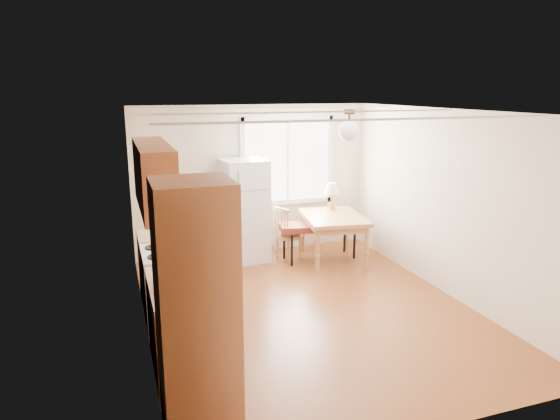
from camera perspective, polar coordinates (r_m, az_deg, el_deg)
name	(u,v)px	position (r m, az deg, el deg)	size (l,w,h in m)	color
room_shell	(309,215)	(6.11, 3.36, -0.54)	(4.60, 5.60, 2.62)	#5F2C13
kitchen_run	(176,282)	(5.24, -11.81, -8.02)	(0.65, 3.40, 2.20)	brown
window_unit	(288,161)	(8.53, 0.87, 5.62)	(1.64, 0.05, 1.51)	white
pendant_light	(349,129)	(6.60, 7.87, 9.10)	(0.26, 0.26, 0.40)	black
refrigerator	(244,211)	(8.08, -4.16, -0.07)	(0.74, 0.74, 1.66)	white
bench	(320,227)	(8.21, 4.55, -1.95)	(1.38, 0.70, 0.61)	maroon
dining_table	(333,222)	(8.09, 6.10, -1.33)	(1.10, 1.35, 0.76)	#9B673B
chair	(285,231)	(8.10, 0.57, -2.42)	(0.44, 0.43, 0.88)	#9B673B
table_lamp	(332,190)	(8.39, 5.92, 2.27)	(0.26, 0.26, 0.46)	#C2863E
coffee_maker	(176,267)	(5.09, -11.84, -6.36)	(0.20, 0.25, 0.36)	black
kettle	(177,278)	(4.90, -11.69, -7.61)	(0.12, 0.12, 0.23)	red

